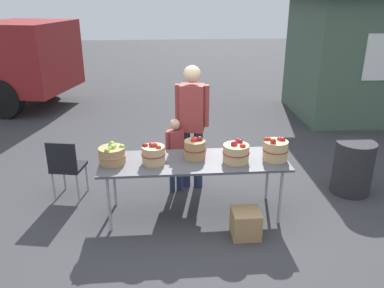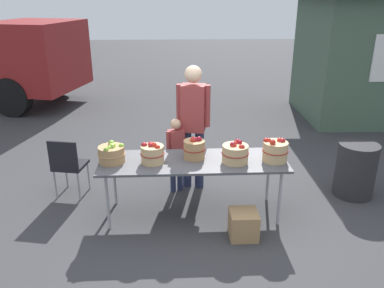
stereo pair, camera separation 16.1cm
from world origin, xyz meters
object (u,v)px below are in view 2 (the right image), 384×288
(apple_basket_green_0, at_px, (112,153))
(apple_basket_red_1, at_px, (194,149))
(produce_crate, at_px, (243,224))
(child_customer, at_px, (176,150))
(vendor_adult, at_px, (193,118))
(trash_barrel, at_px, (356,170))
(apple_basket_red_2, at_px, (235,153))
(apple_basket_red_0, at_px, (152,153))
(folding_chair, at_px, (68,163))
(market_table, at_px, (193,163))
(apple_basket_red_3, at_px, (275,151))

(apple_basket_green_0, relative_size, apple_basket_red_1, 1.18)
(apple_basket_red_1, distance_m, produce_crate, 1.09)
(apple_basket_red_1, distance_m, child_customer, 0.66)
(vendor_adult, bearing_deg, apple_basket_green_0, 48.82)
(vendor_adult, xyz_separation_m, trash_barrel, (2.24, -0.36, -0.67))
(apple_basket_red_1, bearing_deg, trash_barrel, 8.61)
(apple_basket_red_2, relative_size, vendor_adult, 0.19)
(apple_basket_green_0, bearing_deg, apple_basket_red_0, -5.12)
(apple_basket_green_0, height_order, vendor_adult, vendor_adult)
(trash_barrel, bearing_deg, apple_basket_red_2, -164.80)
(vendor_adult, bearing_deg, folding_chair, 19.32)
(apple_basket_red_0, relative_size, child_customer, 0.27)
(apple_basket_green_0, bearing_deg, market_table, -0.15)
(apple_basket_red_0, bearing_deg, apple_basket_red_1, 12.03)
(trash_barrel, height_order, produce_crate, trash_barrel)
(apple_basket_red_0, bearing_deg, trash_barrel, 9.25)
(trash_barrel, relative_size, produce_crate, 2.35)
(trash_barrel, bearing_deg, child_customer, 174.83)
(produce_crate, bearing_deg, child_customer, 123.08)
(market_table, xyz_separation_m, apple_basket_red_1, (0.02, 0.07, 0.17))
(folding_chair, height_order, trash_barrel, folding_chair)
(child_customer, distance_m, produce_crate, 1.48)
(produce_crate, bearing_deg, apple_basket_green_0, 160.66)
(apple_basket_red_1, height_order, apple_basket_red_2, apple_basket_red_1)
(apple_basket_green_0, height_order, trash_barrel, apple_basket_green_0)
(apple_basket_red_2, xyz_separation_m, folding_chair, (-2.19, 0.62, -0.36))
(market_table, xyz_separation_m, vendor_adult, (0.04, 0.77, 0.34))
(child_customer, relative_size, trash_barrel, 1.43)
(apple_basket_red_2, height_order, apple_basket_red_3, apple_basket_red_3)
(apple_basket_green_0, relative_size, apple_basket_red_2, 1.00)
(apple_basket_red_0, height_order, apple_basket_red_2, apple_basket_red_2)
(apple_basket_green_0, height_order, apple_basket_red_1, apple_basket_red_1)
(apple_basket_red_0, bearing_deg, apple_basket_red_2, -1.73)
(child_customer, bearing_deg, produce_crate, 96.89)
(apple_basket_red_3, bearing_deg, trash_barrel, 19.90)
(apple_basket_red_0, bearing_deg, market_table, 4.80)
(market_table, xyz_separation_m, folding_chair, (-1.69, 0.55, -0.20))
(apple_basket_red_2, relative_size, trash_barrel, 0.44)
(apple_basket_red_3, relative_size, child_customer, 0.29)
(folding_chair, bearing_deg, market_table, 173.11)
(apple_basket_red_2, distance_m, apple_basket_red_3, 0.49)
(market_table, xyz_separation_m, child_customer, (-0.21, 0.64, -0.07))
(folding_chair, bearing_deg, apple_basket_red_3, 178.47)
(vendor_adult, bearing_deg, apple_basket_red_1, 100.23)
(market_table, bearing_deg, apple_basket_green_0, 179.85)
(apple_basket_red_0, distance_m, apple_basket_red_3, 1.49)
(apple_basket_green_0, relative_size, vendor_adult, 0.19)
(apple_basket_red_1, distance_m, trash_barrel, 2.35)
(apple_basket_green_0, bearing_deg, vendor_adult, 36.74)
(folding_chair, relative_size, produce_crate, 2.66)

